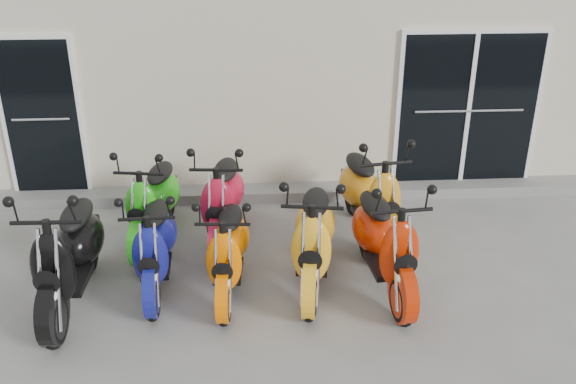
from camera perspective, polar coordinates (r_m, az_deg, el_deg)
The scene contains 13 objects.
ground at distance 7.36m, azimuth 0.29°, elevation -7.29°, with size 80.00×80.00×0.00m, color gray.
building at distance 11.64m, azimuth -1.44°, elevation 13.57°, with size 14.00×6.00×3.20m, color beige.
front_step at distance 9.09m, azimuth -0.55°, elevation -0.03°, with size 14.00×0.40×0.15m, color gray.
door_left at distance 9.21m, azimuth -21.07°, elevation 6.52°, with size 1.07×0.08×2.22m, color black.
door_right at distance 9.29m, azimuth 15.73°, elevation 7.42°, with size 2.02×0.08×2.22m, color black.
scooter_front_black at distance 6.88m, azimuth -19.09°, elevation -4.16°, with size 0.73×2.02×1.49m, color black, non-canonical shape.
scooter_front_blue at distance 6.98m, azimuth -11.83°, elevation -3.71°, with size 0.63×1.74×1.29m, color navy, non-canonical shape.
scooter_front_orange_a at distance 6.79m, azimuth -5.39°, elevation -4.22°, with size 0.62×1.71×1.26m, color #FF6F00, non-canonical shape.
scooter_front_orange_b at distance 6.86m, azimuth 2.29°, elevation -3.01°, with size 0.70×1.93×1.43m, color yellow, non-canonical shape.
scooter_front_red at distance 6.86m, azimuth 8.68°, elevation -3.31°, with size 0.70×1.93×1.43m, color #BE2304, non-canonical shape.
scooter_back_green at distance 7.90m, azimuth -11.99°, elevation 0.07°, with size 0.66×1.82×1.34m, color green, non-canonical shape.
scooter_back_red at distance 7.77m, azimuth -5.87°, elevation 0.30°, with size 0.69×1.89×1.40m, color #B6122F, non-canonical shape.
scooter_back_yellow at distance 7.85m, azimuth 7.34°, elevation 0.72°, with size 0.72×1.97×1.46m, color orange, non-canonical shape.
Camera 1 is at (-0.42, -6.19, 3.97)m, focal length 40.00 mm.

